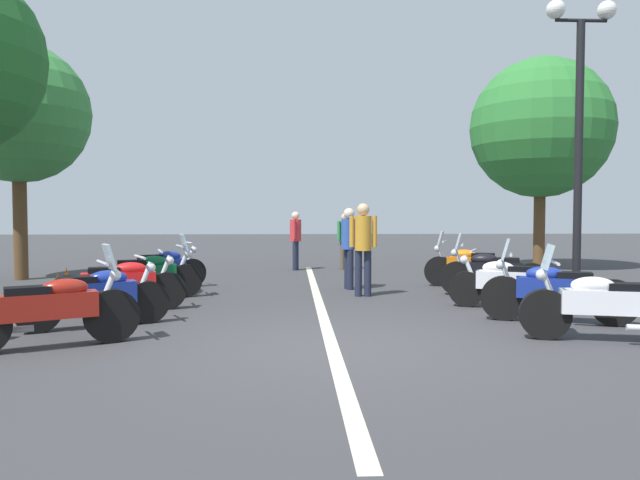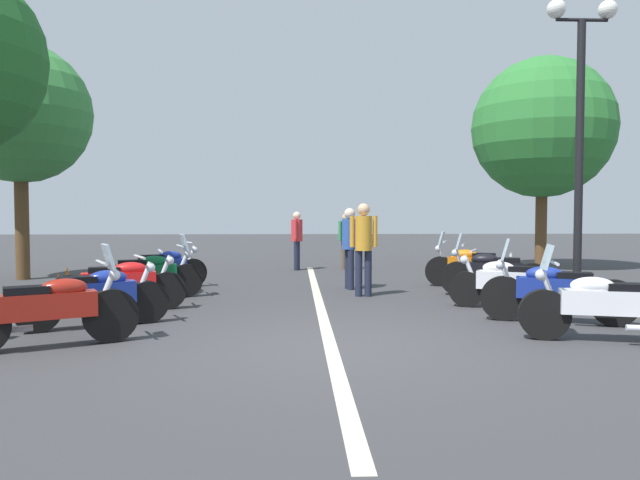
# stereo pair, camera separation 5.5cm
# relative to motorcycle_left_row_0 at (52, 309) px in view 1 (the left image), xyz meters

# --- Properties ---
(ground_plane) EXTENTS (80.00, 80.00, 0.00)m
(ground_plane) POSITION_rel_motorcycle_left_row_0_xyz_m (-0.09, -3.30, -0.47)
(ground_plane) COLOR #38383A
(lane_centre_stripe) EXTENTS (13.87, 0.16, 0.01)m
(lane_centre_stripe) POSITION_rel_motorcycle_left_row_0_xyz_m (3.40, -3.30, -0.47)
(lane_centre_stripe) COLOR beige
(lane_centre_stripe) RESTS_ON ground_plane
(motorcycle_left_row_0) EXTENTS (1.11, 1.90, 1.22)m
(motorcycle_left_row_0) POSITION_rel_motorcycle_left_row_0_xyz_m (0.00, 0.00, 0.00)
(motorcycle_left_row_0) COLOR black
(motorcycle_left_row_0) RESTS_ON ground_plane
(motorcycle_left_row_1) EXTENTS (1.09, 1.90, 0.99)m
(motorcycle_left_row_1) POSITION_rel_motorcycle_left_row_0_xyz_m (1.28, -0.10, -0.02)
(motorcycle_left_row_1) COLOR black
(motorcycle_left_row_1) RESTS_ON ground_plane
(motorcycle_left_row_2) EXTENTS (0.87, 2.08, 0.99)m
(motorcycle_left_row_2) POSITION_rel_motorcycle_left_row_0_xyz_m (2.62, -0.04, -0.02)
(motorcycle_left_row_2) COLOR black
(motorcycle_left_row_2) RESTS_ON ground_plane
(motorcycle_left_row_3) EXTENTS (0.97, 2.07, 1.21)m
(motorcycle_left_row_3) POSITION_rel_motorcycle_left_row_0_xyz_m (4.03, -0.10, -0.01)
(motorcycle_left_row_3) COLOR black
(motorcycle_left_row_3) RESTS_ON ground_plane
(motorcycle_left_row_4) EXTENTS (1.11, 1.79, 0.99)m
(motorcycle_left_row_4) POSITION_rel_motorcycle_left_row_0_xyz_m (5.55, -0.06, -0.02)
(motorcycle_left_row_4) COLOR black
(motorcycle_left_row_4) RESTS_ON ground_plane
(motorcycle_right_row_0) EXTENTS (0.87, 2.07, 1.21)m
(motorcycle_right_row_0) POSITION_rel_motorcycle_left_row_0_xyz_m (0.05, -6.70, -0.01)
(motorcycle_right_row_0) COLOR black
(motorcycle_right_row_0) RESTS_ON ground_plane
(motorcycle_right_row_1) EXTENTS (0.99, 2.07, 1.22)m
(motorcycle_right_row_1) POSITION_rel_motorcycle_left_row_0_xyz_m (1.34, -6.65, 0.00)
(motorcycle_right_row_1) COLOR black
(motorcycle_right_row_1) RESTS_ON ground_plane
(motorcycle_right_row_2) EXTENTS (1.02, 1.88, 0.98)m
(motorcycle_right_row_2) POSITION_rel_motorcycle_left_row_0_xyz_m (2.61, -6.42, -0.03)
(motorcycle_right_row_2) COLOR black
(motorcycle_right_row_2) RESTS_ON ground_plane
(motorcycle_right_row_3) EXTENTS (0.91, 1.99, 1.22)m
(motorcycle_right_row_3) POSITION_rel_motorcycle_left_row_0_xyz_m (4.14, -6.68, -0.00)
(motorcycle_right_row_3) COLOR black
(motorcycle_right_row_3) RESTS_ON ground_plane
(motorcycle_right_row_4) EXTENTS (0.97, 1.98, 1.22)m
(motorcycle_right_row_4) POSITION_rel_motorcycle_left_row_0_xyz_m (5.54, -6.69, -0.00)
(motorcycle_right_row_4) COLOR black
(motorcycle_right_row_4) RESTS_ON ground_plane
(street_lamp_twin_globe) EXTENTS (0.32, 1.22, 5.26)m
(street_lamp_twin_globe) POSITION_rel_motorcycle_left_row_0_xyz_m (3.07, -7.81, 3.08)
(street_lamp_twin_globe) COLOR black
(street_lamp_twin_globe) RESTS_ON ground_plane
(traffic_cone_0) EXTENTS (0.36, 0.36, 0.61)m
(traffic_cone_0) POSITION_rel_motorcycle_left_row_0_xyz_m (2.91, 1.07, -0.18)
(traffic_cone_0) COLOR orange
(traffic_cone_0) RESTS_ON ground_plane
(traffic_cone_1) EXTENTS (0.36, 0.36, 0.61)m
(traffic_cone_1) POSITION_rel_motorcycle_left_row_0_xyz_m (3.99, 1.33, -0.18)
(traffic_cone_1) COLOR orange
(traffic_cone_1) RESTS_ON ground_plane
(bystander_0) EXTENTS (0.34, 0.45, 1.61)m
(bystander_0) POSITION_rel_motorcycle_left_row_0_xyz_m (9.74, -4.32, 0.46)
(bystander_0) COLOR brown
(bystander_0) RESTS_ON ground_plane
(bystander_2) EXTENTS (0.32, 0.53, 1.79)m
(bystander_2) POSITION_rel_motorcycle_left_row_0_xyz_m (4.23, -4.19, 0.58)
(bystander_2) COLOR #1E2338
(bystander_2) RESTS_ON ground_plane
(bystander_3) EXTENTS (0.52, 0.32, 1.71)m
(bystander_3) POSITION_rel_motorcycle_left_row_0_xyz_m (5.32, -4.02, 0.53)
(bystander_3) COLOR #1E2338
(bystander_3) RESTS_ON ground_plane
(bystander_4) EXTENTS (0.52, 0.32, 1.66)m
(bystander_4) POSITION_rel_motorcycle_left_row_0_xyz_m (9.65, -2.91, 0.50)
(bystander_4) COLOR #1E2338
(bystander_4) RESTS_ON ground_plane
(roadside_tree_0) EXTENTS (3.35, 3.35, 5.69)m
(roadside_tree_0) POSITION_rel_motorcycle_left_row_0_xyz_m (7.50, 3.74, 3.52)
(roadside_tree_0) COLOR brown
(roadside_tree_0) RESTS_ON ground_plane
(roadside_tree_1) EXTENTS (3.97, 3.97, 6.02)m
(roadside_tree_1) POSITION_rel_motorcycle_left_row_0_xyz_m (9.58, -9.92, 3.56)
(roadside_tree_1) COLOR brown
(roadside_tree_1) RESTS_ON ground_plane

